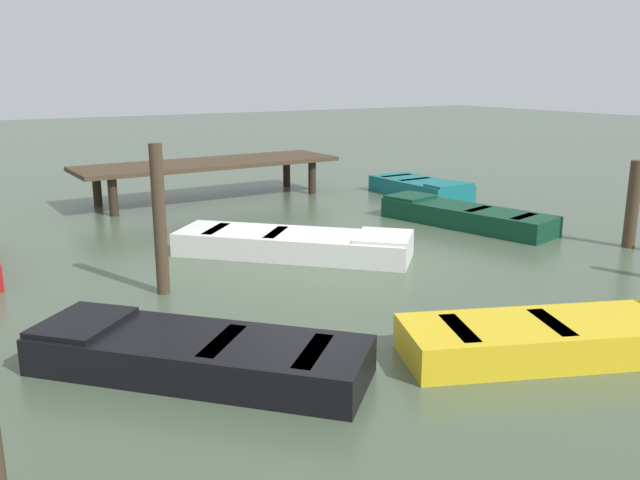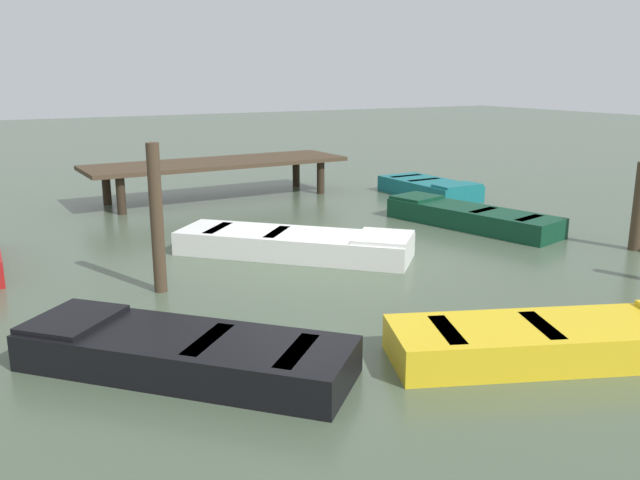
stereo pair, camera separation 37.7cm
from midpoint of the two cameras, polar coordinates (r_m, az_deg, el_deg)
name	(u,v)px [view 1 (the left image)]	position (r m, az deg, el deg)	size (l,w,h in m)	color
ground_plane	(320,260)	(11.26, -0.96, -1.73)	(80.00, 80.00, 0.00)	#475642
dock_segment	(209,165)	(16.79, -10.12, 6.31)	(6.52, 2.10, 0.95)	#423323
rowboat_black	(197,354)	(7.24, -12.02, -9.51)	(3.28, 3.37, 0.46)	black
rowboat_yellow	(577,336)	(8.01, 19.93, -7.72)	(4.02, 2.46, 0.46)	gold
rowboat_dark_green	(465,215)	(14.03, 11.53, 2.08)	(1.87, 3.83, 0.46)	#0C3823
rowboat_teal	(420,187)	(17.32, 7.99, 4.50)	(1.34, 2.76, 0.46)	#14666B
rowboat_white	(295,243)	(11.50, -3.11, -0.30)	(3.70, 3.69, 0.46)	silver
mooring_piling_center	(633,204)	(13.10, 24.48, 2.79)	(0.22, 0.22, 1.58)	#423323
mooring_piling_far_right	(160,220)	(9.63, -14.68, 1.65)	(0.18, 0.18, 2.15)	#423323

